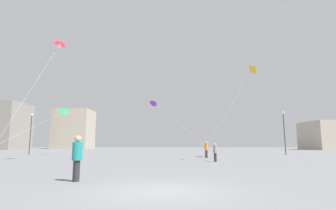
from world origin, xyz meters
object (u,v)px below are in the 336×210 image
object	(u,v)px
kite_crimson_diamond	(60,45)
kite_violet_diamond	(154,103)
person_in_orange	(206,149)
lamppost_west	(31,128)
lamppost_east	(284,127)
kite_magenta_delta	(277,2)
kite_emerald_delta	(62,112)
person_in_teal	(77,156)
person_in_grey	(215,152)
kite_amber_delta	(252,70)
building_centre_hall	(74,129)

from	to	relation	value
kite_crimson_diamond	kite_violet_diamond	size ratio (longest dim) A/B	0.76
person_in_orange	lamppost_west	distance (m)	26.79
kite_crimson_diamond	lamppost_east	bearing A→B (deg)	27.34
kite_magenta_delta	kite_emerald_delta	xyz separation A→B (m)	(-25.39, 17.33, -7.42)
person_in_teal	kite_crimson_diamond	distance (m)	18.08
person_in_orange	person_in_grey	xyz separation A→B (m)	(-0.11, -6.64, -0.14)
kite_emerald_delta	kite_amber_delta	size ratio (longest dim) A/B	2.14
person_in_orange	kite_crimson_diamond	bearing A→B (deg)	12.54
person_in_grey	building_centre_hall	world-z (taller)	building_centre_hall
kite_crimson_diamond	kite_magenta_delta	bearing A→B (deg)	-8.20
person_in_teal	kite_magenta_delta	distance (m)	20.93
building_centre_hall	kite_amber_delta	bearing A→B (deg)	-56.16
kite_amber_delta	building_centre_hall	bearing A→B (deg)	123.84
building_centre_hall	lamppost_east	xyz separation A→B (m)	(53.65, -62.45, -3.31)
person_in_grey	kite_magenta_delta	xyz separation A→B (m)	(5.39, -1.96, 12.78)
person_in_orange	kite_violet_diamond	world-z (taller)	kite_violet_diamond
lamppost_west	kite_crimson_diamond	bearing A→B (deg)	-55.75
lamppost_west	kite_magenta_delta	bearing A→B (deg)	-30.65
kite_emerald_delta	lamppost_east	world-z (taller)	kite_emerald_delta
kite_magenta_delta	building_centre_hall	world-z (taller)	building_centre_hall
building_centre_hall	person_in_teal	bearing A→B (deg)	-69.51
person_in_orange	kite_magenta_delta	distance (m)	16.17
kite_emerald_delta	person_in_orange	bearing A→B (deg)	-23.47
person_in_orange	person_in_grey	bearing A→B (deg)	80.34
kite_crimson_diamond	building_centre_hall	world-z (taller)	building_centre_hall
person_in_orange	kite_emerald_delta	bearing A→B (deg)	-32.15
kite_emerald_delta	kite_violet_diamond	xyz separation A→B (m)	(13.36, 3.94, 1.96)
kite_violet_diamond	lamppost_east	distance (m)	20.06
kite_magenta_delta	kite_amber_delta	xyz separation A→B (m)	(0.49, 9.17, -3.43)
person_in_grey	building_centre_hall	bearing A→B (deg)	151.79
kite_magenta_delta	kite_emerald_delta	distance (m)	31.62
person_in_grey	kite_magenta_delta	bearing A→B (deg)	13.83
kite_violet_diamond	building_centre_hall	world-z (taller)	building_centre_hall
person_in_grey	kite_amber_delta	world-z (taller)	kite_amber_delta
person_in_grey	person_in_teal	world-z (taller)	person_in_teal
person_in_grey	kite_violet_diamond	bearing A→B (deg)	142.76
kite_amber_delta	lamppost_east	distance (m)	11.88
person_in_orange	lamppost_west	world-z (taller)	lamppost_west
person_in_teal	lamppost_west	xyz separation A→B (m)	(-17.22, 28.37, 2.98)
person_in_orange	person_in_grey	distance (m)	6.64
kite_magenta_delta	building_centre_hall	xyz separation A→B (m)	(-46.55, 79.34, -6.27)
building_centre_hall	kite_crimson_diamond	bearing A→B (deg)	-70.85
kite_emerald_delta	lamppost_east	bearing A→B (deg)	-0.77
person_in_grey	lamppost_west	distance (m)	29.67
person_in_grey	person_in_teal	xyz separation A→B (m)	(-7.61, -12.42, 0.13)
person_in_teal	kite_amber_delta	world-z (taller)	kite_amber_delta
person_in_grey	kite_crimson_diamond	distance (m)	17.80
person_in_orange	building_centre_hall	size ratio (longest dim) A/B	0.12
kite_amber_delta	person_in_orange	bearing A→B (deg)	-174.27
person_in_teal	person_in_orange	bearing A→B (deg)	-165.78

